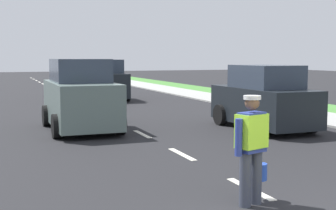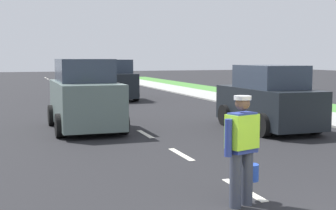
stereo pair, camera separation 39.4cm
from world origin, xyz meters
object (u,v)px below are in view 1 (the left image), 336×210
at_px(road_worker, 252,144).
at_px(car_parked_curbside, 264,100).
at_px(car_oncoming_lead, 81,97).
at_px(car_outgoing_far, 105,81).

relative_size(road_worker, car_parked_curbside, 0.43).
bearing_deg(car_oncoming_lead, car_outgoing_far, 72.56).
bearing_deg(road_worker, car_oncoming_lead, 97.55).
relative_size(car_oncoming_lead, car_outgoing_far, 0.97).
xyz_separation_m(road_worker, car_parked_curbside, (4.27, 6.33, -0.01)).
bearing_deg(road_worker, car_parked_curbside, 55.99).
xyz_separation_m(car_oncoming_lead, car_parked_curbside, (5.35, -1.84, -0.09)).
bearing_deg(road_worker, car_outgoing_far, 83.73).
height_order(car_oncoming_lead, car_parked_curbside, car_oncoming_lead).
bearing_deg(car_parked_curbside, car_oncoming_lead, 160.99).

